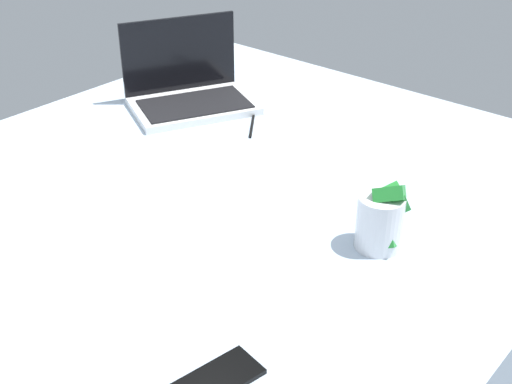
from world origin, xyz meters
TOP-DOWN VIEW (x-y plane):
  - bed_mattress at (0.00, 0.00)cm, footprint 180.00×140.00cm
  - laptop at (39.78, 38.54)cm, footprint 39.80×35.32cm
  - snack_cup at (14.38, -39.01)cm, footprint 10.41×9.30cm
  - cell_phone at (-31.85, -39.41)cm, footprint 15.00×9.22cm
  - charger_cable at (41.30, 16.52)cm, footprint 13.95×10.69cm

SIDE VIEW (x-z plane):
  - bed_mattress at x=0.00cm, z-range 0.00..18.00cm
  - charger_cable at x=41.30cm, z-range 18.00..18.60cm
  - cell_phone at x=-31.85cm, z-range 18.00..18.80cm
  - laptop at x=39.78cm, z-range 10.91..33.91cm
  - snack_cup at x=14.38cm, z-range 16.76..31.48cm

